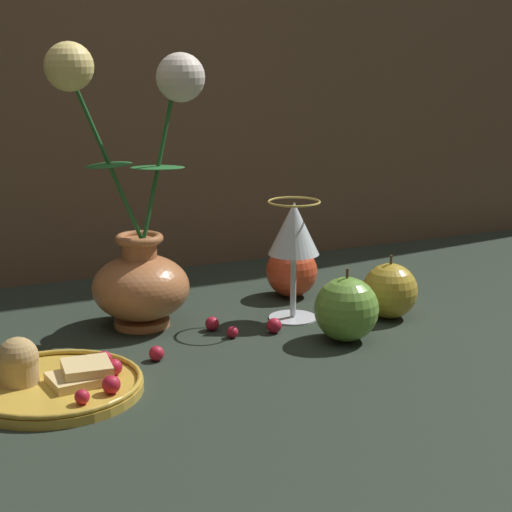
{
  "coord_description": "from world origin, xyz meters",
  "views": [
    {
      "loc": [
        -0.4,
        -0.96,
        0.36
      ],
      "look_at": [
        0.05,
        -0.0,
        0.1
      ],
      "focal_mm": 60.0,
      "sensor_mm": 36.0,
      "label": 1
    }
  ],
  "objects_px": {
    "wine_glass": "(294,233)",
    "apple_beside_vase": "(390,291)",
    "apple_at_table_edge": "(292,271)",
    "vase": "(139,241)",
    "apple_near_glass": "(346,309)",
    "plate_with_pastries": "(52,380)"
  },
  "relations": [
    {
      "from": "wine_glass",
      "to": "apple_beside_vase",
      "type": "relative_size",
      "value": 1.86
    },
    {
      "from": "apple_at_table_edge",
      "to": "vase",
      "type": "bearing_deg",
      "value": -170.6
    },
    {
      "from": "apple_beside_vase",
      "to": "apple_near_glass",
      "type": "distance_m",
      "value": 0.12
    },
    {
      "from": "apple_near_glass",
      "to": "apple_at_table_edge",
      "type": "relative_size",
      "value": 1.06
    },
    {
      "from": "vase",
      "to": "plate_with_pastries",
      "type": "height_order",
      "value": "vase"
    },
    {
      "from": "wine_glass",
      "to": "apple_beside_vase",
      "type": "height_order",
      "value": "wine_glass"
    },
    {
      "from": "plate_with_pastries",
      "to": "wine_glass",
      "type": "distance_m",
      "value": 0.39
    },
    {
      "from": "apple_beside_vase",
      "to": "apple_near_glass",
      "type": "bearing_deg",
      "value": -151.86
    },
    {
      "from": "wine_glass",
      "to": "apple_beside_vase",
      "type": "distance_m",
      "value": 0.15
    },
    {
      "from": "apple_at_table_edge",
      "to": "apple_beside_vase",
      "type": "bearing_deg",
      "value": -63.52
    },
    {
      "from": "plate_with_pastries",
      "to": "apple_beside_vase",
      "type": "bearing_deg",
      "value": 7.53
    },
    {
      "from": "vase",
      "to": "apple_near_glass",
      "type": "bearing_deg",
      "value": -36.61
    },
    {
      "from": "wine_glass",
      "to": "apple_at_table_edge",
      "type": "bearing_deg",
      "value": 63.51
    },
    {
      "from": "plate_with_pastries",
      "to": "wine_glass",
      "type": "bearing_deg",
      "value": 18.1
    },
    {
      "from": "plate_with_pastries",
      "to": "apple_at_table_edge",
      "type": "bearing_deg",
      "value": 27.71
    },
    {
      "from": "vase",
      "to": "apple_near_glass",
      "type": "height_order",
      "value": "vase"
    },
    {
      "from": "wine_glass",
      "to": "apple_beside_vase",
      "type": "xyz_separation_m",
      "value": [
        0.12,
        -0.05,
        -0.08
      ]
    },
    {
      "from": "vase",
      "to": "apple_beside_vase",
      "type": "bearing_deg",
      "value": -18.54
    },
    {
      "from": "vase",
      "to": "apple_at_table_edge",
      "type": "distance_m",
      "value": 0.26
    },
    {
      "from": "wine_glass",
      "to": "vase",
      "type": "bearing_deg",
      "value": 164.69
    },
    {
      "from": "vase",
      "to": "apple_at_table_edge",
      "type": "xyz_separation_m",
      "value": [
        0.25,
        0.04,
        -0.08
      ]
    },
    {
      "from": "plate_with_pastries",
      "to": "apple_near_glass",
      "type": "relative_size",
      "value": 2.03
    }
  ]
}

